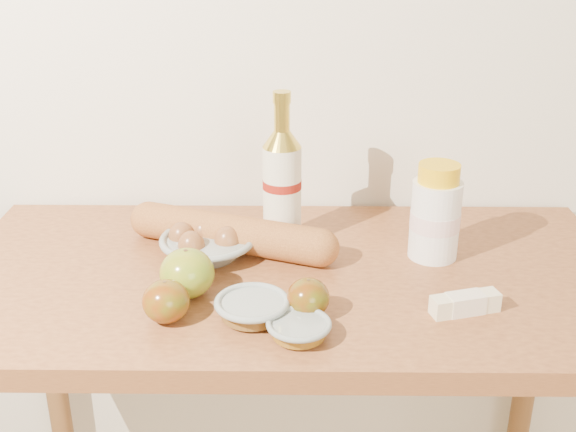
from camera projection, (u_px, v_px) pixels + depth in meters
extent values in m
cube|color=silver|center=(290.00, 14.00, 1.43)|extent=(3.50, 0.02, 2.60)
cube|color=#A36234|center=(288.00, 281.00, 1.29)|extent=(1.20, 0.60, 0.04)
cylinder|color=brown|center=(57.00, 396.00, 1.71)|extent=(0.05, 0.05, 0.86)
cylinder|color=brown|center=(523.00, 399.00, 1.69)|extent=(0.05, 0.05, 0.86)
cylinder|color=beige|center=(282.00, 197.00, 1.35)|extent=(0.08, 0.08, 0.19)
cylinder|color=maroon|center=(282.00, 184.00, 1.34)|extent=(0.08, 0.08, 0.02)
cone|color=gold|center=(282.00, 139.00, 1.30)|extent=(0.08, 0.08, 0.03)
cylinder|color=gold|center=(282.00, 117.00, 1.29)|extent=(0.03, 0.03, 0.05)
cylinder|color=gold|center=(282.00, 97.00, 1.27)|extent=(0.04, 0.04, 0.02)
cylinder|color=white|center=(435.00, 220.00, 1.31)|extent=(0.12, 0.12, 0.15)
cylinder|color=silver|center=(435.00, 220.00, 1.31)|extent=(0.12, 0.12, 0.03)
cylinder|color=yellow|center=(439.00, 173.00, 1.27)|extent=(0.10, 0.10, 0.03)
torus|color=gray|center=(208.00, 239.00, 1.32)|extent=(0.23, 0.23, 0.01)
ellipsoid|color=brown|center=(192.00, 247.00, 1.30)|extent=(0.06, 0.06, 0.06)
ellipsoid|color=brown|center=(228.00, 242.00, 1.32)|extent=(0.06, 0.06, 0.06)
ellipsoid|color=brown|center=(204.00, 233.00, 1.35)|extent=(0.06, 0.06, 0.06)
ellipsoid|color=brown|center=(182.00, 238.00, 1.34)|extent=(0.06, 0.06, 0.06)
ellipsoid|color=brown|center=(227.00, 232.00, 1.36)|extent=(0.06, 0.06, 0.06)
cylinder|color=#B67137|center=(231.00, 233.00, 1.35)|extent=(0.35, 0.19, 0.07)
sphere|color=#B67137|center=(149.00, 220.00, 1.40)|extent=(0.09, 0.09, 0.07)
sphere|color=#B67137|center=(320.00, 248.00, 1.29)|extent=(0.09, 0.09, 0.07)
ellipsoid|color=olive|center=(187.00, 273.00, 1.19)|extent=(0.10, 0.10, 0.08)
cylinder|color=#4E311A|center=(186.00, 254.00, 1.17)|extent=(0.01, 0.01, 0.01)
ellipsoid|color=#930F08|center=(166.00, 301.00, 1.12)|extent=(0.08, 0.08, 0.07)
cylinder|color=#50371A|center=(165.00, 285.00, 1.11)|extent=(0.01, 0.01, 0.01)
ellipsoid|color=maroon|center=(308.00, 298.00, 1.13)|extent=(0.08, 0.08, 0.06)
cylinder|color=#483318|center=(308.00, 283.00, 1.12)|extent=(0.01, 0.01, 0.01)
torus|color=gray|center=(252.00, 302.00, 1.13)|extent=(0.15, 0.15, 0.01)
cylinder|color=brown|center=(252.00, 309.00, 1.13)|extent=(0.12, 0.12, 0.02)
torus|color=gray|center=(299.00, 324.00, 1.08)|extent=(0.10, 0.10, 0.01)
cylinder|color=brown|center=(299.00, 330.00, 1.08)|extent=(0.08, 0.08, 0.02)
cube|color=beige|center=(465.00, 304.00, 1.15)|extent=(0.12, 0.06, 0.03)
cube|color=beige|center=(465.00, 304.00, 1.15)|extent=(0.07, 0.05, 0.03)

